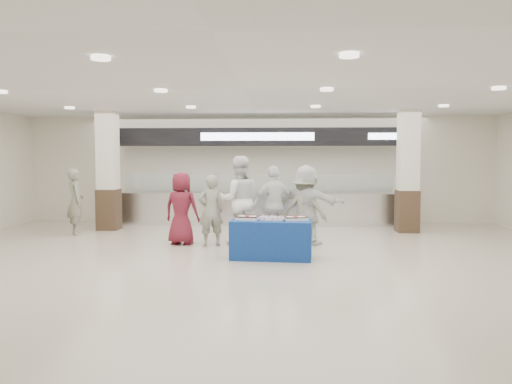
# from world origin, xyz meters

# --- Properties ---
(ground) EXTENTS (14.00, 14.00, 0.00)m
(ground) POSITION_xyz_m (0.00, 0.00, 0.00)
(ground) COLOR beige
(ground) RESTS_ON ground
(serving_line) EXTENTS (8.70, 0.85, 2.80)m
(serving_line) POSITION_xyz_m (0.00, 5.40, 1.16)
(serving_line) COLOR silver
(serving_line) RESTS_ON ground
(column_left) EXTENTS (0.55, 0.55, 3.20)m
(column_left) POSITION_xyz_m (-4.00, 4.20, 1.53)
(column_left) COLOR #372519
(column_left) RESTS_ON ground
(column_right) EXTENTS (0.55, 0.55, 3.20)m
(column_right) POSITION_xyz_m (4.00, 4.20, 1.53)
(column_right) COLOR #372519
(column_right) RESTS_ON ground
(display_table) EXTENTS (1.61, 0.90, 0.75)m
(display_table) POSITION_xyz_m (0.51, 0.57, 0.38)
(display_table) COLOR navy
(display_table) RESTS_ON ground
(sheet_cake_left) EXTENTS (0.47, 0.39, 0.09)m
(sheet_cake_left) POSITION_xyz_m (0.03, 0.60, 0.80)
(sheet_cake_left) COLOR white
(sheet_cake_left) RESTS_ON display_table
(sheet_cake_right) EXTENTS (0.49, 0.42, 0.09)m
(sheet_cake_right) POSITION_xyz_m (0.97, 0.56, 0.80)
(sheet_cake_right) COLOR white
(sheet_cake_right) RESTS_ON display_table
(cupcake_tray) EXTENTS (0.47, 0.39, 0.07)m
(cupcake_tray) POSITION_xyz_m (0.52, 0.54, 0.78)
(cupcake_tray) COLOR silver
(cupcake_tray) RESTS_ON display_table
(civilian_maroon) EXTENTS (0.90, 0.69, 1.64)m
(civilian_maroon) POSITION_xyz_m (-1.56, 2.02, 0.82)
(civilian_maroon) COLOR maroon
(civilian_maroon) RESTS_ON ground
(soldier_a) EXTENTS (0.68, 0.57, 1.58)m
(soldier_a) POSITION_xyz_m (-0.87, 1.85, 0.79)
(soldier_a) COLOR gray
(soldier_a) RESTS_ON ground
(chef_tall) EXTENTS (1.11, 0.94, 1.99)m
(chef_tall) POSITION_xyz_m (-0.27, 2.10, 1.00)
(chef_tall) COLOR white
(chef_tall) RESTS_ON ground
(chef_short) EXTENTS (1.13, 0.80, 1.78)m
(chef_short) POSITION_xyz_m (0.54, 2.08, 0.89)
(chef_short) COLOR white
(chef_short) RESTS_ON ground
(soldier_b) EXTENTS (1.12, 0.77, 1.60)m
(soldier_b) POSITION_xyz_m (1.21, 2.20, 0.80)
(soldier_b) COLOR gray
(soldier_b) RESTS_ON ground
(civilian_white) EXTENTS (1.75, 1.02, 1.80)m
(civilian_white) POSITION_xyz_m (1.26, 2.20, 0.90)
(civilian_white) COLOR white
(civilian_white) RESTS_ON ground
(soldier_bg) EXTENTS (0.67, 0.74, 1.69)m
(soldier_bg) POSITION_xyz_m (-4.53, 3.28, 0.84)
(soldier_bg) COLOR gray
(soldier_bg) RESTS_ON ground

